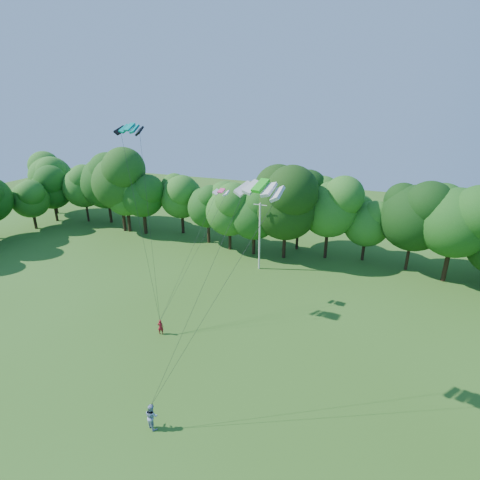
% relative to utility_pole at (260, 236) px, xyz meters
% --- Properties ---
extents(ground, '(160.00, 160.00, 0.00)m').
position_rel_utility_pole_xyz_m(ground, '(0.97, -28.75, -4.54)').
color(ground, '#325B19').
rests_on(ground, ground).
extents(utility_pole, '(1.78, 0.22, 8.87)m').
position_rel_utility_pole_xyz_m(utility_pole, '(0.00, 0.00, 0.00)').
color(utility_pole, silver).
rests_on(utility_pole, ground).
extents(kite_flyer_left, '(0.65, 0.54, 1.53)m').
position_rel_utility_pole_xyz_m(kite_flyer_left, '(-4.19, -17.13, -3.78)').
color(kite_flyer_left, maroon).
rests_on(kite_flyer_left, ground).
extents(kite_flyer_right, '(1.16, 1.06, 1.93)m').
position_rel_utility_pole_xyz_m(kite_flyer_right, '(1.09, -26.62, -3.58)').
color(kite_flyer_right, '#899DBF').
rests_on(kite_flyer_right, ground).
extents(kite_teal, '(2.68, 1.25, 0.69)m').
position_rel_utility_pole_xyz_m(kite_teal, '(-8.05, -13.58, 14.02)').
color(kite_teal, '#048B81').
rests_on(kite_teal, ground).
extents(kite_green, '(3.27, 2.00, 0.70)m').
position_rel_utility_pole_xyz_m(kite_green, '(6.55, -20.63, 11.36)').
color(kite_green, green).
rests_on(kite_green, ground).
extents(kite_pink, '(1.74, 0.98, 0.38)m').
position_rel_utility_pole_xyz_m(kite_pink, '(-1.27, -8.94, 7.77)').
color(kite_pink, '#EB417C').
rests_on(kite_pink, ground).
extents(tree_back_west, '(9.57, 9.57, 13.93)m').
position_rel_utility_pole_xyz_m(tree_back_west, '(-25.74, 6.17, 4.15)').
color(tree_back_west, black).
rests_on(tree_back_west, ground).
extents(tree_back_center, '(9.68, 9.68, 14.08)m').
position_rel_utility_pole_xyz_m(tree_back_center, '(2.11, 4.69, 4.25)').
color(tree_back_center, black).
rests_on(tree_back_center, ground).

